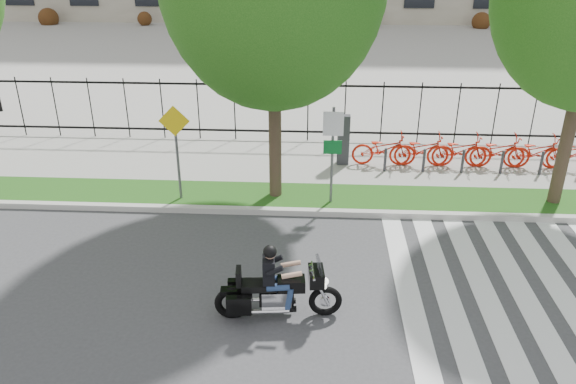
{
  "coord_description": "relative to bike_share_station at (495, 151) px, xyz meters",
  "views": [
    {
      "loc": [
        0.35,
        -8.43,
        6.49
      ],
      "look_at": [
        -0.3,
        3.0,
        1.13
      ],
      "focal_mm": 35.0,
      "sensor_mm": 36.0,
      "label": 1
    }
  ],
  "objects": [
    {
      "name": "ground",
      "position": [
        -5.53,
        -7.2,
        -0.65
      ],
      "size": [
        120.0,
        120.0,
        0.0
      ],
      "primitive_type": "plane",
      "color": "#3A3A3D",
      "rests_on": "ground"
    },
    {
      "name": "curb",
      "position": [
        -5.53,
        -3.1,
        -0.57
      ],
      "size": [
        60.0,
        0.2,
        0.15
      ],
      "primitive_type": "cube",
      "color": "#B5B4AB",
      "rests_on": "ground"
    },
    {
      "name": "grass_verge",
      "position": [
        -5.53,
        -2.25,
        -0.57
      ],
      "size": [
        60.0,
        1.5,
        0.15
      ],
      "primitive_type": "cube",
      "color": "#174F13",
      "rests_on": "ground"
    },
    {
      "name": "sidewalk",
      "position": [
        -5.53,
        0.25,
        -0.57
      ],
      "size": [
        60.0,
        3.5,
        0.15
      ],
      "primitive_type": "cube",
      "color": "#99978F",
      "rests_on": "ground"
    },
    {
      "name": "plaza",
      "position": [
        -5.53,
        17.8,
        -0.6
      ],
      "size": [
        80.0,
        34.0,
        0.1
      ],
      "primitive_type": "cube",
      "color": "#99978F",
      "rests_on": "ground"
    },
    {
      "name": "crosswalk_stripes",
      "position": [
        -0.7,
        -7.2,
        -0.64
      ],
      "size": [
        5.7,
        8.0,
        0.01
      ],
      "primitive_type": null,
      "color": "silver",
      "rests_on": "ground"
    },
    {
      "name": "iron_fence",
      "position": [
        -5.53,
        2.0,
        0.5
      ],
      "size": [
        30.0,
        0.06,
        2.0
      ],
      "primitive_type": null,
      "color": "black",
      "rests_on": "sidewalk"
    },
    {
      "name": "bike_share_station",
      "position": [
        0.0,
        0.0,
        0.0
      ],
      "size": [
        8.91,
        0.87,
        1.5
      ],
      "color": "#2D2D33",
      "rests_on": "sidewalk"
    },
    {
      "name": "sign_pole_regulatory",
      "position": [
        -4.82,
        -2.62,
        1.09
      ],
      "size": [
        0.5,
        0.09,
        2.5
      ],
      "color": "#59595B",
      "rests_on": "grass_verge"
    },
    {
      "name": "sign_pole_warning",
      "position": [
        -8.71,
        -2.62,
        1.1
      ],
      "size": [
        0.78,
        0.09,
        2.49
      ],
      "color": "#59595B",
      "rests_on": "grass_verge"
    },
    {
      "name": "motorcycle_rider",
      "position": [
        -5.84,
        -7.2,
        -0.04
      ],
      "size": [
        2.34,
        0.75,
        1.81
      ],
      "color": "black",
      "rests_on": "ground"
    }
  ]
}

